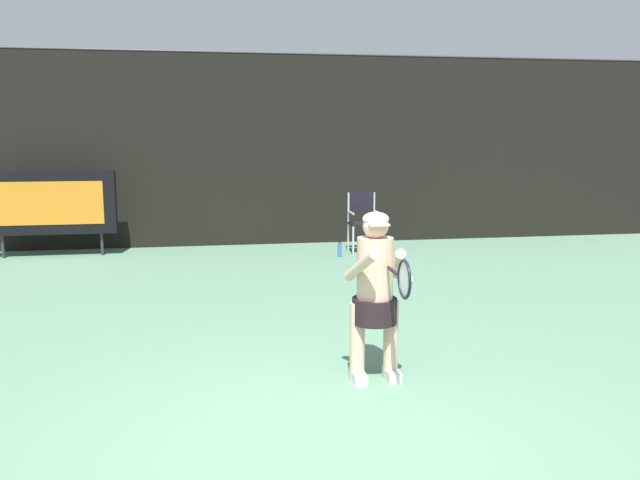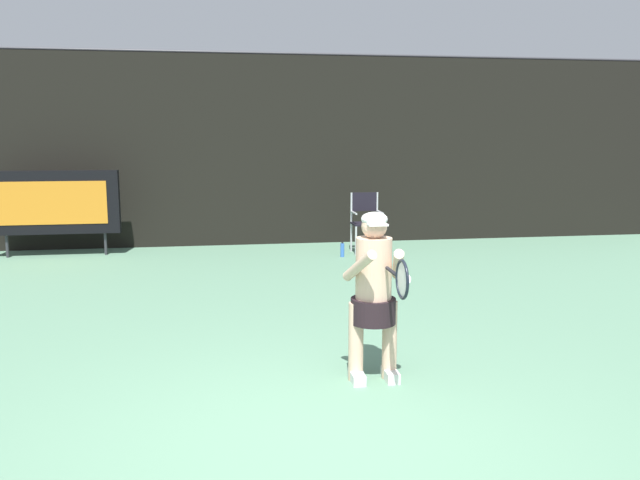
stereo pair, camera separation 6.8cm
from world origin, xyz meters
The scene contains 7 objects.
ground centered at (0.00, -0.19, -0.01)m, with size 18.00×22.00×0.03m.
backdrop_screen centered at (0.00, 8.50, 1.81)m, with size 18.00×0.12×3.66m.
scoreboard centered at (-3.41, 7.75, 0.95)m, with size 2.20×0.21×1.50m.
umpire_chair centered at (2.05, 7.24, 0.62)m, with size 0.52×0.44×1.08m.
water_bottle centered at (1.54, 6.87, 0.12)m, with size 0.07×0.07×0.27m.
tennis_player centered at (0.68, 1.12, 0.80)m, with size 0.53×0.61×1.47m.
tennis_racket centered at (0.75, 0.55, 1.02)m, with size 0.03×0.60×0.31m.
Camera 2 is at (-0.66, -4.21, 2.12)m, focal length 36.85 mm.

